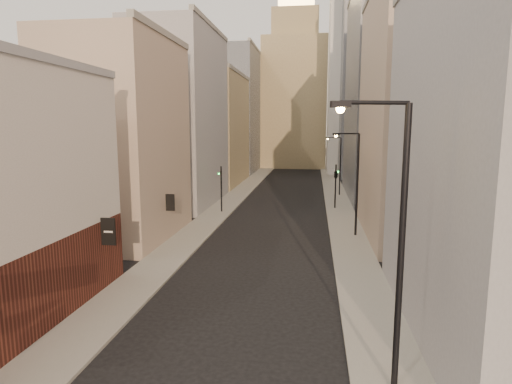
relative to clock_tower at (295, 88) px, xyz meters
The scene contains 16 objects.
sidewalk_left 41.32m from the clock_tower, 98.46° to the right, with size 3.00×140.00×0.15m, color gray.
sidewalk_right 41.64m from the clock_tower, 78.54° to the right, with size 3.00×140.00×0.15m, color gray.
left_bldg_beige 67.60m from the clock_tower, 99.46° to the right, with size 8.00×12.00×16.00m, color tan.
left_bldg_grey 51.76m from the clock_tower, 102.41° to the right, with size 8.00×16.00×20.00m, color gray.
left_bldg_tan 35.05m from the clock_tower, 108.97° to the right, with size 8.00×18.00×17.00m, color #927F57.
left_bldg_wingrid 17.23m from the clock_tower, 132.51° to the right, with size 8.00×20.00×24.00m, color gray.
right_bldg_beige 63.81m from the clock_tower, 78.16° to the right, with size 8.00×16.00×20.00m, color tan.
right_bldg_wingrid 44.21m from the clock_tower, 72.80° to the right, with size 8.00×20.00×26.00m, color gray.
highrise 24.93m from the clock_tower, 36.38° to the right, with size 21.00×23.00×51.20m.
clock_tower is the anchor object (origin of this frame).
white_tower 17.83m from the clock_tower, 51.84° to the right, with size 8.00×8.00×41.50m.
streetlamp_near 86.11m from the clock_tower, 85.15° to the right, with size 2.57×0.84×9.98m.
streetlamp_mid 65.12m from the clock_tower, 82.89° to the right, with size 2.23×0.72×8.65m.
streetlamp_far 44.69m from the clock_tower, 79.48° to the right, with size 2.03×0.28×7.74m.
traffic_light_left 57.05m from the clock_tower, 95.35° to the right, with size 0.57×0.49×5.00m.
traffic_light_right 53.55m from the clock_tower, 82.25° to the right, with size 0.82×0.82×5.00m.
Camera 1 is at (3.54, -7.02, 9.19)m, focal length 30.00 mm.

